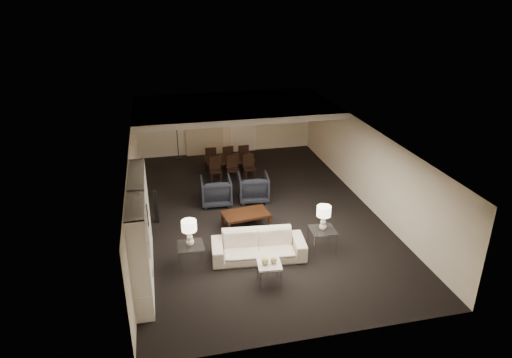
{
  "coord_description": "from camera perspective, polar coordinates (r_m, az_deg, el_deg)",
  "views": [
    {
      "loc": [
        -2.74,
        -12.08,
        6.47
      ],
      "look_at": [
        0.0,
        0.0,
        1.1
      ],
      "focal_mm": 32.0,
      "sensor_mm": 36.0,
      "label": 1
    }
  ],
  "objects": [
    {
      "name": "side_table_left",
      "position": [
        11.44,
        -8.13,
        -9.45
      ],
      "size": [
        0.65,
        0.65,
        0.6
      ],
      "primitive_type": null,
      "rotation": [
        0.0,
        0.0,
        0.01
      ],
      "color": "silver",
      "rests_on": "floor"
    },
    {
      "name": "curtains",
      "position": [
        18.37,
        -6.54,
        6.61
      ],
      "size": [
        1.5,
        0.12,
        2.4
      ],
      "primitive_type": "cube",
      "color": "beige",
      "rests_on": "wall_back"
    },
    {
      "name": "armchair_right",
      "position": [
        14.54,
        -0.33,
        -1.07
      ],
      "size": [
        1.03,
        1.06,
        0.87
      ],
      "primitive_type": "imported",
      "rotation": [
        0.0,
        0.0,
        3.03
      ],
      "color": "black",
      "rests_on": "floor"
    },
    {
      "name": "chair_nm",
      "position": [
        15.95,
        -2.91,
        1.24
      ],
      "size": [
        0.46,
        0.46,
        0.91
      ],
      "primitive_type": null,
      "rotation": [
        0.0,
        0.0,
        -0.11
      ],
      "color": "black",
      "rests_on": "floor"
    },
    {
      "name": "gold_gourd_a",
      "position": [
        10.56,
        1.14,
        -10.2
      ],
      "size": [
        0.17,
        0.17,
        0.17
      ],
      "primitive_type": "sphere",
      "color": "#F1D57F",
      "rests_on": "marble_table"
    },
    {
      "name": "chair_fm",
      "position": [
        17.15,
        -3.68,
        2.84
      ],
      "size": [
        0.47,
        0.47,
        0.91
      ],
      "primitive_type": null,
      "rotation": [
        0.0,
        0.0,
        3.26
      ],
      "color": "black",
      "rests_on": "floor"
    },
    {
      "name": "chair_fr",
      "position": [
        17.24,
        -1.71,
        3.0
      ],
      "size": [
        0.44,
        0.44,
        0.91
      ],
      "primitive_type": null,
      "rotation": [
        0.0,
        0.0,
        3.2
      ],
      "color": "black",
      "rests_on": "floor"
    },
    {
      "name": "floor_lamp",
      "position": [
        18.16,
        -9.83,
        5.39
      ],
      "size": [
        0.31,
        0.31,
        1.9
      ],
      "primitive_type": null,
      "rotation": [
        0.0,
        0.0,
        -0.12
      ],
      "color": "black",
      "rests_on": "floor"
    },
    {
      "name": "floor_speaker",
      "position": [
        13.49,
        -12.4,
        -3.38
      ],
      "size": [
        0.13,
        0.13,
        1.02
      ],
      "primitive_type": "cube",
      "rotation": [
        0.0,
        0.0,
        -0.21
      ],
      "color": "black",
      "rests_on": "floor"
    },
    {
      "name": "marble_table",
      "position": [
        10.78,
        1.65,
        -11.71
      ],
      "size": [
        0.59,
        0.59,
        0.54
      ],
      "primitive_type": null,
      "rotation": [
        0.0,
        0.0,
        -0.1
      ],
      "color": "silver",
      "rests_on": "floor"
    },
    {
      "name": "sofa",
      "position": [
        11.63,
        0.31,
        -8.37
      ],
      "size": [
        2.43,
        1.15,
        0.69
      ],
      "primitive_type": "imported",
      "rotation": [
        0.0,
        0.0,
        -0.1
      ],
      "color": "beige",
      "rests_on": "floor"
    },
    {
      "name": "coffee_table",
      "position": [
        13.04,
        -1.29,
        -5.17
      ],
      "size": [
        1.38,
        0.91,
        0.46
      ],
      "primitive_type": null,
      "rotation": [
        0.0,
        0.0,
        0.13
      ],
      "color": "black",
      "rests_on": "floor"
    },
    {
      "name": "ceiling_soffit",
      "position": [
        16.33,
        -2.75,
        8.98
      ],
      "size": [
        7.0,
        4.0,
        0.2
      ],
      "primitive_type": "cube",
      "color": "silver",
      "rests_on": "ceiling"
    },
    {
      "name": "wall_left",
      "position": [
        13.18,
        -15.01,
        -0.74
      ],
      "size": [
        0.02,
        11.0,
        2.5
      ],
      "primitive_type": "cube",
      "color": "beige",
      "rests_on": "ground"
    },
    {
      "name": "media_unit",
      "position": [
        10.87,
        -14.21,
        -6.5
      ],
      "size": [
        0.38,
        3.4,
        2.35
      ],
      "primitive_type": null,
      "color": "white",
      "rests_on": "wall_left"
    },
    {
      "name": "floor",
      "position": [
        13.98,
        -0.0,
        -4.14
      ],
      "size": [
        11.0,
        11.0,
        0.0
      ],
      "primitive_type": "plane",
      "color": "black",
      "rests_on": "ground"
    },
    {
      "name": "wall_right",
      "position": [
        14.56,
        13.56,
        1.75
      ],
      "size": [
        0.02,
        11.0,
        2.5
      ],
      "primitive_type": "cube",
      "color": "beige",
      "rests_on": "ground"
    },
    {
      "name": "chair_nl",
      "position": [
        15.87,
        -5.05,
        1.06
      ],
      "size": [
        0.43,
        0.43,
        0.91
      ],
      "primitive_type": null,
      "rotation": [
        0.0,
        0.0,
        -0.03
      ],
      "color": "black",
      "rests_on": "floor"
    },
    {
      "name": "armchair_left",
      "position": [
        14.36,
        -5.01,
        -1.51
      ],
      "size": [
        0.99,
        1.01,
        0.87
      ],
      "primitive_type": "imported",
      "rotation": [
        0.0,
        0.0,
        3.08
      ],
      "color": "black",
      "rests_on": "floor"
    },
    {
      "name": "gold_gourd_b",
      "position": [
        10.6,
        2.21,
        -10.11
      ],
      "size": [
        0.15,
        0.15,
        0.15
      ],
      "primitive_type": "sphere",
      "color": "tan",
      "rests_on": "marble_table"
    },
    {
      "name": "painting",
      "position": [
        18.85,
        2.58,
        8.28
      ],
      "size": [
        0.95,
        0.04,
        0.65
      ],
      "primitive_type": "cube",
      "color": "#142D38",
      "rests_on": "wall_back"
    },
    {
      "name": "vase_blue",
      "position": [
        9.95,
        -14.23,
        -9.68
      ],
      "size": [
        0.18,
        0.18,
        0.19
      ],
      "primitive_type": "imported",
      "color": "#283DB0",
      "rests_on": "media_unit"
    },
    {
      "name": "vase_amber",
      "position": [
        10.26,
        -14.49,
        -5.39
      ],
      "size": [
        0.18,
        0.18,
        0.19
      ],
      "primitive_type": "imported",
      "color": "#B3853B",
      "rests_on": "media_unit"
    },
    {
      "name": "pendant_light",
      "position": [
        16.51,
        -1.69,
        7.43
      ],
      "size": [
        0.52,
        0.52,
        0.24
      ],
      "primitive_type": "cylinder",
      "color": "#D8591E",
      "rests_on": "ceiling_soffit"
    },
    {
      "name": "door",
      "position": [
        18.69,
        -1.63,
        6.57
      ],
      "size": [
        0.9,
        0.05,
        2.1
      ],
      "primitive_type": "cube",
      "color": "silver",
      "rests_on": "wall_back"
    },
    {
      "name": "television",
      "position": [
        11.47,
        -13.98,
        -5.55
      ],
      "size": [
        1.03,
        0.13,
        0.59
      ],
      "primitive_type": "imported",
      "rotation": [
        0.0,
        0.0,
        1.57
      ],
      "color": "black",
      "rests_on": "media_unit"
    },
    {
      "name": "chair_fl",
      "position": [
        17.07,
        -5.66,
        2.68
      ],
      "size": [
        0.46,
        0.46,
        0.91
      ],
      "primitive_type": null,
      "rotation": [
        0.0,
        0.0,
        3.05
      ],
      "color": "black",
      "rests_on": "floor"
    },
    {
      "name": "wall_back",
      "position": [
        18.54,
        -3.79,
        7.03
      ],
      "size": [
        7.0,
        0.02,
        2.5
      ],
      "primitive_type": "cube",
      "color": "beige",
      "rests_on": "ground"
    },
    {
      "name": "chair_nr",
      "position": [
        16.06,
        -0.8,
        1.42
      ],
      "size": [
        0.44,
        0.44,
        0.91
      ],
      "primitive_type": null,
      "rotation": [
        0.0,
        0.0,
        0.05
      ],
      "color": "black",
      "rests_on": "floor"
    },
    {
      "name": "table_lamp_right",
      "position": [
        11.78,
        8.42,
        -4.87
      ],
      "size": [
        0.39,
        0.39,
        0.67
      ],
      "primitive_type": null,
      "rotation": [
        0.0,
        0.0,
        -0.08
      ],
      "color": "beige",
      "rests_on": "side_table_right"
    },
    {
      "name": "ceiling",
      "position": [
        13.01,
        -0.0,
        5.67
      ],
      "size": [
        7.0,
        11.0,
        0.02
      ],
      "primitive_type": "cube",
      "color": "silver",
      "rests_on": "ground"
    },
    {
      "name": "dining_table",
      "position": [
        16.6,
        -3.3,
        1.6
      ],
      "size": [
        1.75,
        1.0,
        0.61
      ],
      "primitive_type": "imported",
      "rotation": [
        0.0,
        0.0,
        0.02
      ],
      "color": "black",
      "rests_on": "floor"
    },
    {
      "name": "side_table_right",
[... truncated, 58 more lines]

